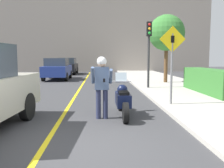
% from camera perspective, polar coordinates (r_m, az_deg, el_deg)
% --- Properties ---
extents(ground_plane, '(80.00, 80.00, 0.00)m').
position_cam_1_polar(ground_plane, '(5.14, -8.63, -13.92)').
color(ground_plane, '#38383A').
extents(sidewalk_curb, '(4.40, 44.00, 0.11)m').
position_cam_1_polar(sidewalk_curb, '(9.94, 22.83, -4.19)').
color(sidewalk_curb, '#ADA89E').
rests_on(sidewalk_curb, ground).
extents(road_center_line, '(0.12, 36.00, 0.01)m').
position_cam_1_polar(road_center_line, '(11.00, -8.61, -3.08)').
color(road_center_line, yellow).
rests_on(road_center_line, ground).
extents(building_backdrop, '(28.00, 1.20, 9.12)m').
position_cam_1_polar(building_backdrop, '(30.94, -3.85, 11.36)').
color(building_backdrop, gray).
rests_on(building_backdrop, ground).
extents(motorcycle, '(0.62, 2.20, 1.27)m').
position_cam_1_polar(motorcycle, '(7.47, 2.48, -3.64)').
color(motorcycle, black).
rests_on(motorcycle, ground).
extents(person_biker, '(0.59, 0.48, 1.78)m').
position_cam_1_polar(person_biker, '(7.06, -2.35, 0.78)').
color(person_biker, '#282D4C').
rests_on(person_biker, ground).
extents(crossing_sign, '(0.91, 0.08, 2.71)m').
position_cam_1_polar(crossing_sign, '(8.93, 13.55, 5.90)').
color(crossing_sign, slate).
rests_on(crossing_sign, sidewalk_curb).
extents(traffic_light, '(0.26, 0.30, 3.51)m').
position_cam_1_polar(traffic_light, '(13.64, 8.43, 9.49)').
color(traffic_light, '#2D2D30').
rests_on(traffic_light, sidewalk_curb).
extents(hedge_row, '(0.90, 4.43, 1.09)m').
position_cam_1_polar(hedge_row, '(12.44, 21.31, 0.67)').
color(hedge_row, '#33702D').
rests_on(hedge_row, sidewalk_curb).
extents(street_tree, '(2.33, 2.33, 4.38)m').
position_cam_1_polar(street_tree, '(16.81, 12.36, 11.30)').
color(street_tree, brown).
rests_on(street_tree, sidewalk_curb).
extents(parked_car_blue, '(1.88, 4.20, 1.68)m').
position_cam_1_polar(parked_car_blue, '(19.93, -12.38, 3.44)').
color(parked_car_blue, black).
rests_on(parked_car_blue, ground).
extents(parked_car_black, '(1.88, 4.20, 1.68)m').
position_cam_1_polar(parked_car_black, '(26.21, -10.10, 4.11)').
color(parked_car_black, black).
rests_on(parked_car_black, ground).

